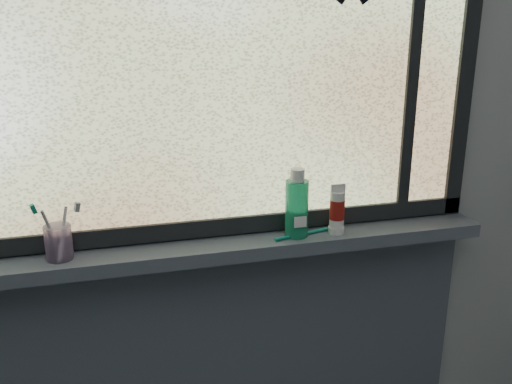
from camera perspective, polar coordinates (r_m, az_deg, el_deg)
The scene contains 10 objects.
wall_back at distance 1.61m, azimuth -4.87°, elevation 3.54°, with size 3.00×0.01×2.50m, color #9EA3A8.
windowsill at distance 1.62m, azimuth -4.17°, elevation -5.72°, with size 1.62×0.14×0.04m, color #454E5C.
window_pane at distance 1.54m, azimuth -5.00°, elevation 13.49°, with size 1.50×0.01×1.00m, color silver.
frame_bottom at distance 1.64m, azimuth -4.52°, elevation -3.47°, with size 1.60×0.03×0.05m, color black.
frame_right at distance 1.83m, azimuth 20.35°, elevation 13.19°, with size 0.05×0.03×1.10m, color black.
frame_mullion at distance 1.74m, azimuth 15.47°, elevation 13.45°, with size 0.04×0.03×1.00m, color black.
toothbrush_cup at distance 1.57m, azimuth -19.14°, elevation -4.78°, with size 0.07×0.07×0.09m, color #BF9DD0.
toothbrush_lying at distance 1.66m, azimuth 4.79°, elevation -4.10°, with size 0.24×0.02×0.02m, color #0C7365, non-canonical shape.
mouthwash_bottle at distance 1.62m, azimuth 4.11°, elevation -1.10°, with size 0.07×0.07×0.17m, color #21AC79.
cream_tube at distance 1.66m, azimuth 8.12°, elevation -1.51°, with size 0.04×0.04×0.11m, color silver.
Camera 1 is at (-0.26, -0.23, 1.65)m, focal length 40.00 mm.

